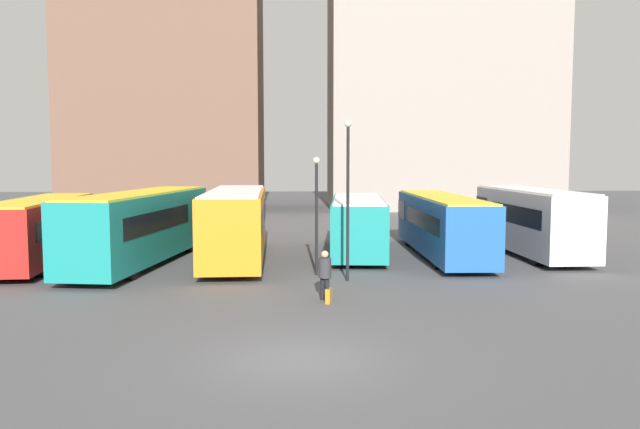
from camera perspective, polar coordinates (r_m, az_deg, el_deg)
The scene contains 13 objects.
ground_plane at distance 15.36m, azimuth -2.03°, elevation -13.10°, with size 160.00×160.00×0.00m, color #4C4C4F.
building_block_left at distance 63.88m, azimuth -13.96°, elevation 13.82°, with size 18.40×10.59×29.43m.
building_block_right at distance 63.83m, azimuth 10.89°, elevation 11.06°, with size 21.70×10.96×23.19m.
bus_0 at distance 31.38m, azimuth -24.25°, elevation -1.18°, with size 3.34×10.69×3.00m.
bus_1 at distance 29.89m, azimuth -15.92°, elevation -0.88°, with size 4.25×12.69×3.31m.
bus_2 at distance 29.84m, azimuth -7.67°, elevation -0.70°, with size 2.99×11.57×3.36m.
bus_3 at distance 31.72m, azimuth 3.47°, elevation -0.82°, with size 3.36×10.01×2.86m.
bus_4 at distance 31.69m, azimuth 11.01°, elevation -0.77°, with size 2.57×12.24×2.99m.
bus_5 at distance 33.09m, azimuth 18.71°, elevation -0.42°, with size 2.67×10.10×3.32m.
traveler at distance 21.31m, azimuth 0.45°, elevation -5.16°, with size 0.55×0.55×1.70m.
suitcase at distance 20.96m, azimuth 0.79°, elevation -7.43°, with size 0.25×0.36×0.73m.
lamp_post_0 at distance 24.38m, azimuth 2.56°, elevation 2.42°, with size 0.28×0.28×6.32m.
lamp_post_1 at distance 25.68m, azimuth -0.32°, elevation 0.90°, with size 0.28×0.28×4.90m.
Camera 1 is at (-0.04, -14.60, 4.78)m, focal length 35.00 mm.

